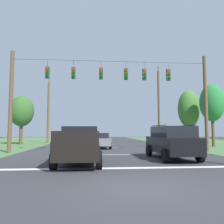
{
  "coord_description": "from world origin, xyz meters",
  "views": [
    {
      "loc": [
        -1.37,
        -6.86,
        1.69
      ],
      "look_at": [
        0.23,
        13.08,
        3.39
      ],
      "focal_mm": 36.22,
      "sensor_mm": 36.0,
      "label": 1
    }
  ],
  "objects": [
    {
      "name": "distant_car_crossing_white",
      "position": [
        -1.57,
        25.79,
        0.79
      ],
      "size": [
        2.03,
        4.3,
        1.52
      ],
      "color": "silver",
      "rests_on": "ground"
    },
    {
      "name": "utility_pole_mid_right",
      "position": [
        8.47,
        26.68,
        5.72
      ],
      "size": [
        0.33,
        1.96,
        11.74
      ],
      "color": "brown",
      "rests_on": "ground"
    },
    {
      "name": "tree_roadside_right",
      "position": [
        11.58,
        16.84,
        4.77
      ],
      "size": [
        2.63,
        2.63,
        6.85
      ],
      "color": "brown",
      "rests_on": "ground"
    },
    {
      "name": "ground_plane",
      "position": [
        0.0,
        0.0,
        0.0
      ],
      "size": [
        120.0,
        120.0,
        0.0
      ],
      "primitive_type": "plane",
      "color": "#333338"
    },
    {
      "name": "suv_black",
      "position": [
        3.38,
        6.7,
        1.06
      ],
      "size": [
        2.3,
        4.84,
        2.05
      ],
      "color": "black",
      "rests_on": "ground"
    },
    {
      "name": "lane_dash_3",
      "position": [
        0.0,
        31.59,
        0.0
      ],
      "size": [
        2.5,
        0.15,
        0.01
      ],
      "primitive_type": "cube",
      "rotation": [
        0.0,
        0.0,
        1.57
      ],
      "color": "white",
      "rests_on": "ground"
    },
    {
      "name": "distant_car_far_parked",
      "position": [
        -0.82,
        15.82,
        0.79
      ],
      "size": [
        2.24,
        4.41,
        1.52
      ],
      "color": "slate",
      "rests_on": "ground"
    },
    {
      "name": "pickup_truck",
      "position": [
        -2.12,
        5.33,
        0.97
      ],
      "size": [
        2.32,
        5.42,
        1.95
      ],
      "color": "black",
      "rests_on": "ground"
    },
    {
      "name": "overhead_signal_span",
      "position": [
        0.04,
        11.35,
        4.64
      ],
      "size": [
        16.25,
        0.31,
        8.11
      ],
      "color": "brown",
      "rests_on": "ground"
    },
    {
      "name": "lane_dash_0",
      "position": [
        0.0,
        9.6,
        0.0
      ],
      "size": [
        2.5,
        0.15,
        0.01
      ],
      "primitive_type": "cube",
      "rotation": [
        0.0,
        0.0,
        1.57
      ],
      "color": "white",
      "rests_on": "ground"
    },
    {
      "name": "tree_roadside_far_right",
      "position": [
        10.41,
        20.28,
        4.43
      ],
      "size": [
        2.66,
        2.66,
        6.78
      ],
      "color": "brown",
      "rests_on": "ground"
    },
    {
      "name": "lane_dash_2",
      "position": [
        0.0,
        22.7,
        0.0
      ],
      "size": [
        2.5,
        0.15,
        0.01
      ],
      "primitive_type": "cube",
      "rotation": [
        0.0,
        0.0,
        1.57
      ],
      "color": "white",
      "rests_on": "ground"
    },
    {
      "name": "stop_bar_stripe",
      "position": [
        0.0,
        3.6,
        0.0
      ],
      "size": [
        13.55,
        0.45,
        0.01
      ],
      "primitive_type": "cube",
      "color": "white",
      "rests_on": "ground"
    },
    {
      "name": "distant_car_oncoming",
      "position": [
        10.17,
        26.69,
        0.79
      ],
      "size": [
        4.33,
        2.08,
        1.52
      ],
      "color": "maroon",
      "rests_on": "ground"
    },
    {
      "name": "lane_dash_1",
      "position": [
        0.0,
        16.26,
        0.0
      ],
      "size": [
        2.5,
        0.15,
        0.01
      ],
      "primitive_type": "cube",
      "rotation": [
        0.0,
        0.0,
        1.57
      ],
      "color": "white",
      "rests_on": "ground"
    },
    {
      "name": "utility_pole_near_left",
      "position": [
        -8.01,
        26.47,
        4.56
      ],
      "size": [
        0.32,
        1.54,
        9.4
      ],
      "color": "brown",
      "rests_on": "ground"
    },
    {
      "name": "tree_roadside_left",
      "position": [
        -10.59,
        22.65,
        4.21
      ],
      "size": [
        3.03,
        3.03,
        6.2
      ],
      "color": "brown",
      "rests_on": "ground"
    }
  ]
}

